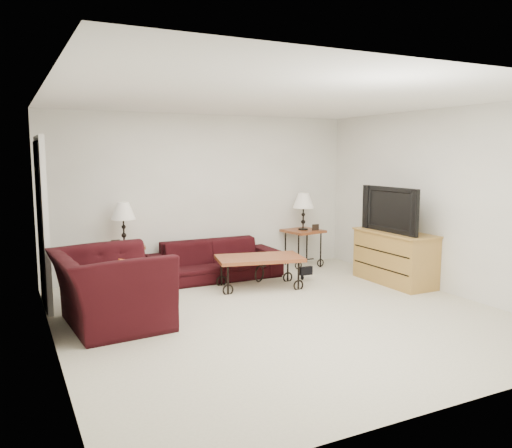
{
  "coord_description": "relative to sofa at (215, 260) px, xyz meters",
  "views": [
    {
      "loc": [
        -2.88,
        -5.1,
        1.88
      ],
      "look_at": [
        0.0,
        0.7,
        1.0
      ],
      "focal_mm": 35.97,
      "sensor_mm": 36.0,
      "label": 1
    }
  ],
  "objects": [
    {
      "name": "television",
      "position": [
        2.25,
        -1.41,
        0.8
      ],
      "size": [
        0.15,
        1.14,
        0.66
      ],
      "primitive_type": "imported",
      "rotation": [
        0.0,
        0.0,
        -1.57
      ],
      "color": "black",
      "rests_on": "tv_stand"
    },
    {
      "name": "photo_frame_left",
      "position": [
        -1.47,
        0.03,
        0.37
      ],
      "size": [
        0.12,
        0.02,
        0.1
      ],
      "primitive_type": "cube",
      "rotation": [
        0.0,
        0.0,
        0.01
      ],
      "color": "black",
      "rests_on": "side_table_left"
    },
    {
      "name": "wall_front",
      "position": [
        0.04,
        -4.52,
        0.96
      ],
      "size": [
        5.0,
        0.02,
        2.5
      ],
      "primitive_type": "cube",
      "color": "white",
      "rests_on": "ground"
    },
    {
      "name": "wall_left",
      "position": [
        -2.46,
        -2.02,
        0.96
      ],
      "size": [
        0.02,
        5.0,
        2.5
      ],
      "primitive_type": "cube",
      "color": "white",
      "rests_on": "ground"
    },
    {
      "name": "ceiling",
      "position": [
        0.04,
        -2.02,
        2.21
      ],
      "size": [
        5.0,
        5.0,
        0.0
      ],
      "primitive_type": "plane",
      "color": "white",
      "rests_on": "wall_back"
    },
    {
      "name": "ground",
      "position": [
        0.04,
        -2.02,
        -0.29
      ],
      "size": [
        5.0,
        5.0,
        0.0
      ],
      "primitive_type": "plane",
      "color": "beige",
      "rests_on": "ground"
    },
    {
      "name": "wall_back",
      "position": [
        0.04,
        0.48,
        0.96
      ],
      "size": [
        5.0,
        0.02,
        2.5
      ],
      "primitive_type": "cube",
      "color": "white",
      "rests_on": "ground"
    },
    {
      "name": "tv_stand",
      "position": [
        2.27,
        -1.41,
        0.09
      ],
      "size": [
        0.53,
        1.27,
        0.76
      ],
      "primitive_type": "cube",
      "color": "#B18041",
      "rests_on": "ground"
    },
    {
      "name": "wall_right",
      "position": [
        2.54,
        -2.02,
        0.96
      ],
      "size": [
        0.02,
        5.0,
        2.5
      ],
      "primitive_type": "cube",
      "color": "white",
      "rests_on": "ground"
    },
    {
      "name": "side_table_left",
      "position": [
        -1.32,
        0.18,
        0.01
      ],
      "size": [
        0.64,
        0.64,
        0.61
      ],
      "primitive_type": "cube",
      "rotation": [
        0.0,
        0.0,
        -0.16
      ],
      "color": "brown",
      "rests_on": "ground"
    },
    {
      "name": "coffee_table",
      "position": [
        0.37,
        -0.77,
        -0.06
      ],
      "size": [
        1.31,
        0.89,
        0.45
      ],
      "primitive_type": "cube",
      "rotation": [
        0.0,
        0.0,
        -0.21
      ],
      "color": "brown",
      "rests_on": "ground"
    },
    {
      "name": "backpack",
      "position": [
        1.15,
        -0.66,
        -0.09
      ],
      "size": [
        0.33,
        0.27,
        0.39
      ],
      "primitive_type": "ellipsoid",
      "rotation": [
        0.0,
        0.0,
        -0.12
      ],
      "color": "black",
      "rests_on": "ground"
    },
    {
      "name": "lamp_right",
      "position": [
        1.68,
        0.18,
        0.64
      ],
      "size": [
        0.4,
        0.4,
        0.62
      ],
      "primitive_type": null,
      "rotation": [
        0.0,
        0.0,
        0.16
      ],
      "color": "black",
      "rests_on": "side_table_right"
    },
    {
      "name": "side_table_right",
      "position": [
        1.68,
        0.18,
        0.02
      ],
      "size": [
        0.65,
        0.65,
        0.62
      ],
      "primitive_type": "cube",
      "rotation": [
        0.0,
        0.0,
        0.16
      ],
      "color": "brown",
      "rests_on": "ground"
    },
    {
      "name": "sofa",
      "position": [
        0.0,
        0.0,
        0.0
      ],
      "size": [
        1.98,
        0.77,
        0.58
      ],
      "primitive_type": "imported",
      "color": "black",
      "rests_on": "ground"
    },
    {
      "name": "armchair",
      "position": [
        -1.83,
        -1.49,
        0.13
      ],
      "size": [
        1.22,
        1.37,
        0.84
      ],
      "primitive_type": "imported",
      "rotation": [
        0.0,
        0.0,
        1.65
      ],
      "color": "black",
      "rests_on": "ground"
    },
    {
      "name": "doorway",
      "position": [
        -2.43,
        -0.37,
        0.73
      ],
      "size": [
        0.08,
        0.94,
        2.04
      ],
      "primitive_type": "cube",
      "color": "black",
      "rests_on": "ground"
    },
    {
      "name": "photo_frame_right",
      "position": [
        1.83,
        0.03,
        0.38
      ],
      "size": [
        0.12,
        0.02,
        0.1
      ],
      "primitive_type": "cube",
      "rotation": [
        0.0,
        0.0,
        -0.05
      ],
      "color": "black",
      "rests_on": "side_table_right"
    },
    {
      "name": "throw_pillow",
      "position": [
        -1.68,
        -1.54,
        0.23
      ],
      "size": [
        0.13,
        0.39,
        0.38
      ],
      "primitive_type": "cube",
      "rotation": [
        0.0,
        0.0,
        1.65
      ],
      "color": "#D4461B",
      "rests_on": "armchair"
    },
    {
      "name": "lamp_left",
      "position": [
        -1.32,
        0.18,
        0.62
      ],
      "size": [
        0.39,
        0.39,
        0.61
      ],
      "primitive_type": null,
      "rotation": [
        0.0,
        0.0,
        -0.16
      ],
      "color": "black",
      "rests_on": "side_table_left"
    }
  ]
}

